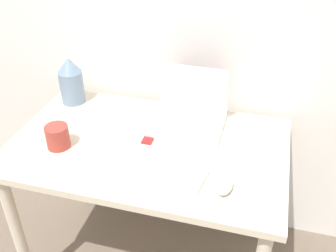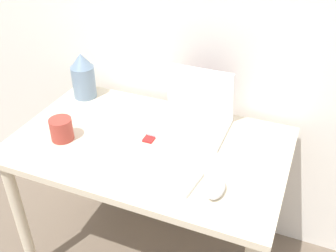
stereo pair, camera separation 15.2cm
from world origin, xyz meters
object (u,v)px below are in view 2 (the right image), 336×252
mp3_player (150,138)px  mug (61,129)px  keyboard (141,165)px  vase (83,76)px  laptop (194,114)px  mouse (216,188)px

mp3_player → mug: size_ratio=0.70×
keyboard → vase: bearing=141.5°
laptop → mouse: bearing=-60.5°
keyboard → mug: mug is taller
laptop → mp3_player: bearing=-129.3°
mouse → vase: 0.89m
mouse → mug: 0.68m
mp3_player → mug: (-0.33, -0.14, 0.04)m
laptop → keyboard: bearing=-104.3°
keyboard → mouse: bearing=-5.2°
mouse → mp3_player: 0.40m
keyboard → vase: (-0.49, 0.39, 0.10)m
laptop → mouse: 0.43m
keyboard → mug: 0.38m
keyboard → mouse: (0.30, -0.03, 0.01)m
keyboard → vase: 0.63m
laptop → mouse: size_ratio=2.71×
mouse → keyboard: bearing=174.8°
mug → mouse: bearing=-5.9°
vase → mp3_player: bearing=-25.4°
laptop → mp3_player: laptop is taller
mouse → mp3_player: size_ratio=1.69×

